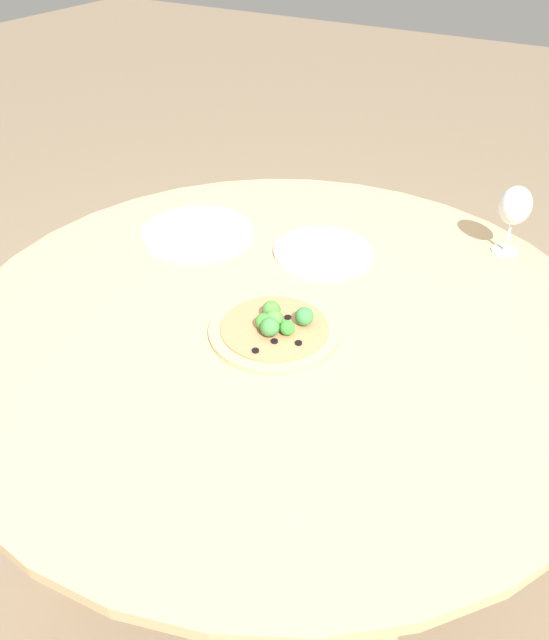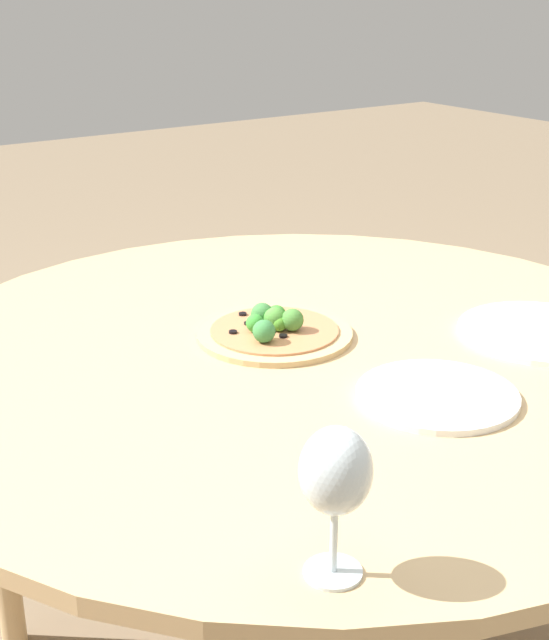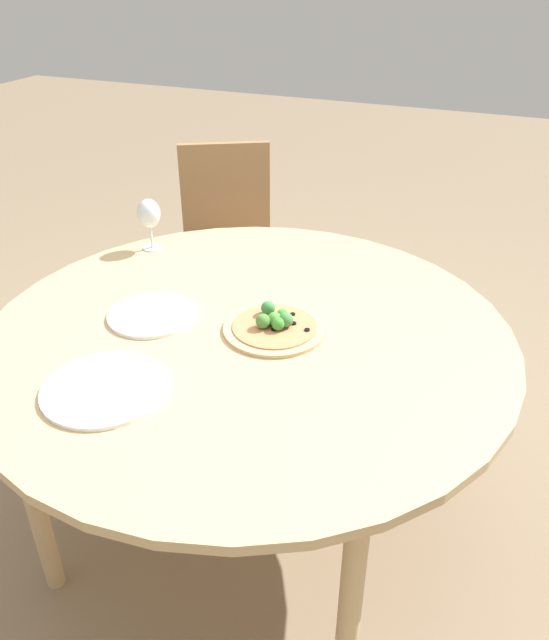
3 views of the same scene
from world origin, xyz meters
The scene contains 7 objects.
ground_plane centered at (0.00, 0.00, 0.00)m, with size 12.00×12.00×0.00m, color #847056.
dining_table centered at (0.00, 0.00, 0.65)m, with size 1.35×1.35×0.70m.
chair centered at (0.96, 0.53, 0.46)m, with size 0.54×0.54×0.85m.
pizza centered at (0.02, -0.07, 0.72)m, with size 0.26×0.26×0.05m.
wine_glass centered at (0.33, 0.49, 0.82)m, with size 0.07×0.07×0.17m.
plate_near centered at (-0.04, 0.26, 0.71)m, with size 0.23×0.23×0.01m.
plate_far centered at (-0.36, 0.18, 0.71)m, with size 0.28×0.28×0.01m.
Camera 3 is at (-1.23, -0.58, 1.55)m, focal length 35.00 mm.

